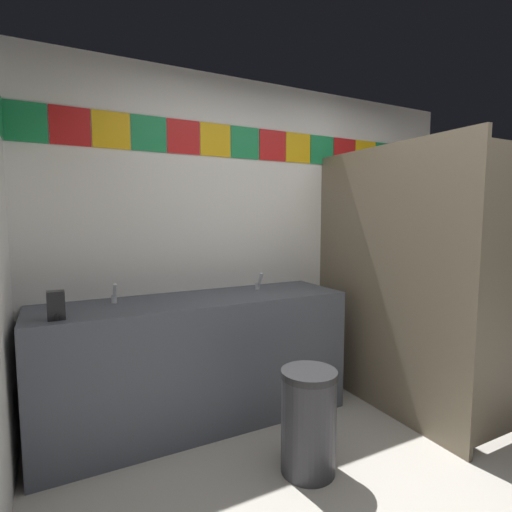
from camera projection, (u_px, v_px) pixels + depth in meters
name	position (u px, v px, depth m)	size (l,w,h in m)	color
ground_plane	(432.00, 508.00, 1.97)	(8.27, 8.27, 0.00)	#B2ADA3
wall_back	(270.00, 239.00, 3.32)	(3.76, 0.09, 2.54)	white
vanity_counter	(198.00, 360.00, 2.76)	(2.13, 0.59, 0.90)	#4C515B
faucet_left	(114.00, 296.00, 2.54)	(0.04, 0.10, 0.14)	silver
faucet_right	(259.00, 283.00, 3.03)	(0.04, 0.10, 0.14)	silver
soap_dispenser	(56.00, 305.00, 2.15)	(0.09, 0.09, 0.16)	black
stall_divider	(427.00, 284.00, 2.74)	(0.92, 1.49, 1.98)	#726651
toilet	(390.00, 346.00, 3.52)	(0.39, 0.49, 0.74)	white
trash_bin	(308.00, 421.00, 2.23)	(0.32, 0.32, 0.60)	#333338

